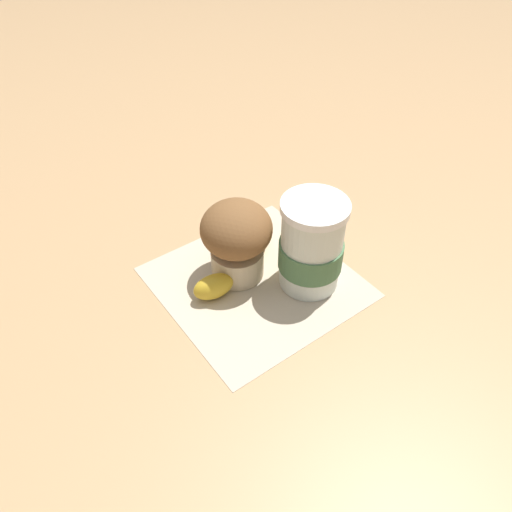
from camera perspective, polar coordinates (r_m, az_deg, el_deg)
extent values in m
plane|color=tan|center=(0.68, 0.00, -3.01)|extent=(3.00, 3.00, 0.00)
cube|color=beige|center=(0.68, 0.00, -2.96)|extent=(0.25, 0.25, 0.00)
cylinder|color=silver|center=(0.64, 6.33, 0.96)|extent=(0.08, 0.08, 0.12)
cylinder|color=white|center=(0.60, 6.80, 5.58)|extent=(0.08, 0.08, 0.01)
cylinder|color=#4C754C|center=(0.65, 6.25, 0.21)|extent=(0.08, 0.08, 0.04)
cylinder|color=beige|center=(0.67, -2.13, -0.63)|extent=(0.07, 0.07, 0.04)
ellipsoid|color=brown|center=(0.64, -2.26, 3.11)|extent=(0.09, 0.09, 0.07)
ellipsoid|color=gold|center=(0.65, -4.88, -3.49)|extent=(0.06, 0.04, 0.04)
ellipsoid|color=gold|center=(0.67, -1.60, -0.99)|extent=(0.07, 0.05, 0.04)
ellipsoid|color=gold|center=(0.71, -0.10, 1.89)|extent=(0.07, 0.07, 0.04)
ellipsoid|color=gold|center=(0.75, -0.37, 4.60)|extent=(0.05, 0.06, 0.04)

